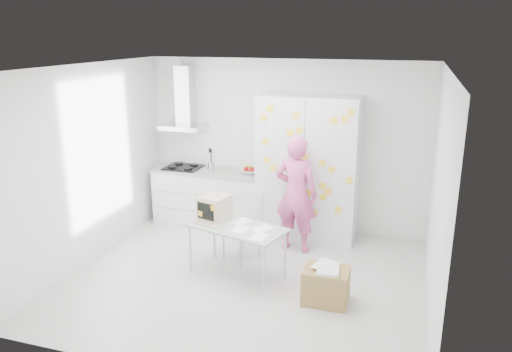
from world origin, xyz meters
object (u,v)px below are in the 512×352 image
(person, at_px, (296,194))
(chair, at_px, (246,220))
(cardboard_box, at_px, (326,285))
(desk, at_px, (222,216))

(person, height_order, chair, person)
(person, height_order, cardboard_box, person)
(chair, height_order, cardboard_box, chair)
(person, xyz_separation_m, cardboard_box, (0.69, -1.35, -0.64))
(person, bearing_deg, chair, 43.54)
(desk, bearing_deg, cardboard_box, -1.25)
(chair, distance_m, cardboard_box, 1.61)
(desk, distance_m, chair, 0.52)
(person, distance_m, desk, 1.20)
(chair, bearing_deg, person, 66.01)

